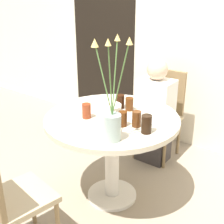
{
  "coord_description": "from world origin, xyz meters",
  "views": [
    {
      "loc": [
        1.31,
        -1.79,
        1.73
      ],
      "look_at": [
        0.0,
        0.0,
        0.8
      ],
      "focal_mm": 50.0,
      "sensor_mm": 36.0,
      "label": 1
    }
  ],
  "objects_px": {
    "birthday_cake": "(109,111)",
    "drink_glass_1": "(120,102)",
    "drink_glass_4": "(129,104)",
    "chair_left_flank": "(6,193)",
    "drink_glass_5": "(87,111)",
    "drink_glass_3": "(137,119)",
    "drink_glass_2": "(123,119)",
    "person_woman": "(155,115)",
    "chair_right_flank": "(162,109)",
    "flower_vase": "(112,117)",
    "side_plate": "(156,119)",
    "drink_glass_0": "(147,124)"
  },
  "relations": [
    {
      "from": "drink_glass_0",
      "to": "side_plate",
      "type": "bearing_deg",
      "value": 102.42
    },
    {
      "from": "flower_vase",
      "to": "side_plate",
      "type": "height_order",
      "value": "flower_vase"
    },
    {
      "from": "chair_left_flank",
      "to": "drink_glass_3",
      "type": "relative_size",
      "value": 7.75
    },
    {
      "from": "drink_glass_2",
      "to": "drink_glass_3",
      "type": "height_order",
      "value": "drink_glass_3"
    },
    {
      "from": "drink_glass_1",
      "to": "drink_glass_3",
      "type": "height_order",
      "value": "drink_glass_3"
    },
    {
      "from": "chair_right_flank",
      "to": "drink_glass_4",
      "type": "distance_m",
      "value": 0.78
    },
    {
      "from": "flower_vase",
      "to": "side_plate",
      "type": "xyz_separation_m",
      "value": [
        0.09,
        0.45,
        -0.16
      ]
    },
    {
      "from": "flower_vase",
      "to": "drink_glass_3",
      "type": "height_order",
      "value": "flower_vase"
    },
    {
      "from": "chair_right_flank",
      "to": "drink_glass_5",
      "type": "bearing_deg",
      "value": -98.22
    },
    {
      "from": "drink_glass_1",
      "to": "drink_glass_2",
      "type": "height_order",
      "value": "drink_glass_1"
    },
    {
      "from": "chair_right_flank",
      "to": "side_plate",
      "type": "bearing_deg",
      "value": -68.17
    },
    {
      "from": "chair_left_flank",
      "to": "drink_glass_0",
      "type": "bearing_deg",
      "value": -112.16
    },
    {
      "from": "chair_left_flank",
      "to": "drink_glass_3",
      "type": "xyz_separation_m",
      "value": [
        0.41,
        0.86,
        0.3
      ]
    },
    {
      "from": "chair_left_flank",
      "to": "drink_glass_4",
      "type": "xyz_separation_m",
      "value": [
        0.2,
        1.09,
        0.3
      ]
    },
    {
      "from": "drink_glass_4",
      "to": "drink_glass_5",
      "type": "height_order",
      "value": "drink_glass_5"
    },
    {
      "from": "side_plate",
      "to": "drink_glass_5",
      "type": "relative_size",
      "value": 1.83
    },
    {
      "from": "drink_glass_1",
      "to": "drink_glass_4",
      "type": "xyz_separation_m",
      "value": [
        0.09,
        0.01,
        -0.0
      ]
    },
    {
      "from": "birthday_cake",
      "to": "drink_glass_1",
      "type": "xyz_separation_m",
      "value": [
        -0.04,
        0.21,
        0.0
      ]
    },
    {
      "from": "person_woman",
      "to": "drink_glass_0",
      "type": "bearing_deg",
      "value": -65.66
    },
    {
      "from": "drink_glass_2",
      "to": "drink_glass_3",
      "type": "distance_m",
      "value": 0.1
    },
    {
      "from": "drink_glass_2",
      "to": "drink_glass_5",
      "type": "bearing_deg",
      "value": -171.58
    },
    {
      "from": "side_plate",
      "to": "drink_glass_2",
      "type": "xyz_separation_m",
      "value": [
        -0.15,
        -0.23,
        0.05
      ]
    },
    {
      "from": "birthday_cake",
      "to": "flower_vase",
      "type": "bearing_deg",
      "value": -50.36
    },
    {
      "from": "birthday_cake",
      "to": "drink_glass_4",
      "type": "height_order",
      "value": "birthday_cake"
    },
    {
      "from": "drink_glass_0",
      "to": "drink_glass_4",
      "type": "xyz_separation_m",
      "value": [
        -0.32,
        0.28,
        -0.01
      ]
    },
    {
      "from": "person_woman",
      "to": "chair_left_flank",
      "type": "bearing_deg",
      "value": -95.18
    },
    {
      "from": "flower_vase",
      "to": "person_woman",
      "type": "height_order",
      "value": "flower_vase"
    },
    {
      "from": "chair_left_flank",
      "to": "person_woman",
      "type": "distance_m",
      "value": 1.65
    },
    {
      "from": "drink_glass_2",
      "to": "drink_glass_4",
      "type": "height_order",
      "value": "drink_glass_2"
    },
    {
      "from": "flower_vase",
      "to": "drink_glass_2",
      "type": "height_order",
      "value": "flower_vase"
    },
    {
      "from": "chair_left_flank",
      "to": "drink_glass_1",
      "type": "relative_size",
      "value": 7.91
    },
    {
      "from": "chair_right_flank",
      "to": "drink_glass_5",
      "type": "relative_size",
      "value": 7.88
    },
    {
      "from": "drink_glass_5",
      "to": "person_woman",
      "type": "relative_size",
      "value": 0.11
    },
    {
      "from": "birthday_cake",
      "to": "side_plate",
      "type": "xyz_separation_m",
      "value": [
        0.32,
        0.17,
        -0.05
      ]
    },
    {
      "from": "chair_right_flank",
      "to": "person_woman",
      "type": "height_order",
      "value": "person_woman"
    },
    {
      "from": "drink_glass_5",
      "to": "drink_glass_3",
      "type": "bearing_deg",
      "value": 14.04
    },
    {
      "from": "drink_glass_1",
      "to": "person_woman",
      "type": "bearing_deg",
      "value": 87.0
    },
    {
      "from": "chair_left_flank",
      "to": "drink_glass_1",
      "type": "height_order",
      "value": "chair_left_flank"
    },
    {
      "from": "flower_vase",
      "to": "chair_left_flank",
      "type": "bearing_deg",
      "value": -123.38
    },
    {
      "from": "chair_right_flank",
      "to": "drink_glass_1",
      "type": "relative_size",
      "value": 7.91
    },
    {
      "from": "chair_left_flank",
      "to": "birthday_cake",
      "type": "bearing_deg",
      "value": -89.65
    },
    {
      "from": "chair_right_flank",
      "to": "drink_glass_0",
      "type": "height_order",
      "value": "chair_right_flank"
    },
    {
      "from": "drink_glass_4",
      "to": "drink_glass_5",
      "type": "distance_m",
      "value": 0.37
    },
    {
      "from": "drink_glass_0",
      "to": "drink_glass_2",
      "type": "xyz_separation_m",
      "value": [
        -0.2,
        -0.0,
        -0.01
      ]
    },
    {
      "from": "chair_right_flank",
      "to": "chair_left_flank",
      "type": "height_order",
      "value": "same"
    },
    {
      "from": "flower_vase",
      "to": "drink_glass_2",
      "type": "xyz_separation_m",
      "value": [
        -0.06,
        0.22,
        -0.11
      ]
    },
    {
      "from": "chair_left_flank",
      "to": "drink_glass_4",
      "type": "bearing_deg",
      "value": -89.88
    },
    {
      "from": "chair_left_flank",
      "to": "side_plate",
      "type": "bearing_deg",
      "value": -103.74
    },
    {
      "from": "drink_glass_2",
      "to": "drink_glass_3",
      "type": "bearing_deg",
      "value": 31.57
    },
    {
      "from": "birthday_cake",
      "to": "drink_glass_4",
      "type": "relative_size",
      "value": 1.77
    }
  ]
}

